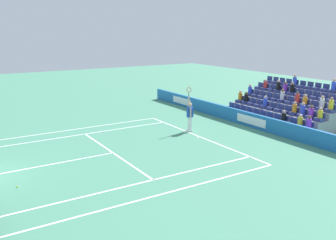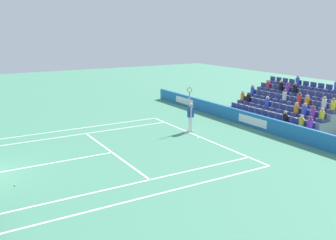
# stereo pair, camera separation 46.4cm
# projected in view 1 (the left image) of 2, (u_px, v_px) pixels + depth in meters

# --- Properties ---
(line_baseline) EXTENTS (10.97, 0.10, 0.01)m
(line_baseline) POSITION_uv_depth(u_px,v_px,m) (200.00, 137.00, 21.64)
(line_baseline) COLOR white
(line_baseline) RESTS_ON ground
(line_service) EXTENTS (8.23, 0.10, 0.01)m
(line_service) POSITION_uv_depth(u_px,v_px,m) (113.00, 153.00, 18.81)
(line_service) COLOR white
(line_service) RESTS_ON ground
(line_centre_service) EXTENTS (0.10, 6.40, 0.01)m
(line_centre_service) POSITION_uv_depth(u_px,v_px,m) (49.00, 165.00, 17.17)
(line_centre_service) COLOR white
(line_centre_service) RESTS_ON ground
(line_singles_sideline_left) EXTENTS (0.10, 11.89, 0.01)m
(line_singles_sideline_left) POSITION_uv_depth(u_px,v_px,m) (78.00, 135.00, 21.97)
(line_singles_sideline_left) COLOR white
(line_singles_sideline_left) RESTS_ON ground
(line_singles_sideline_right) EXTENTS (0.10, 11.89, 0.01)m
(line_singles_sideline_right) POSITION_uv_depth(u_px,v_px,m) (144.00, 182.00, 15.19)
(line_singles_sideline_right) COLOR white
(line_singles_sideline_right) RESTS_ON ground
(line_doubles_sideline_left) EXTENTS (0.10, 11.89, 0.01)m
(line_doubles_sideline_left) POSITION_uv_depth(u_px,v_px,m) (70.00, 130.00, 23.10)
(line_doubles_sideline_left) COLOR white
(line_doubles_sideline_left) RESTS_ON ground
(line_doubles_sideline_right) EXTENTS (0.10, 11.89, 0.01)m
(line_doubles_sideline_right) POSITION_uv_depth(u_px,v_px,m) (161.00, 194.00, 14.06)
(line_doubles_sideline_right) COLOR white
(line_doubles_sideline_right) RESTS_ON ground
(line_centre_mark) EXTENTS (0.10, 0.20, 0.01)m
(line_centre_mark) POSITION_uv_depth(u_px,v_px,m) (198.00, 137.00, 21.59)
(line_centre_mark) COLOR white
(line_centre_mark) RESTS_ON ground
(sponsor_barrier) EXTENTS (23.66, 0.22, 0.91)m
(sponsor_barrier) POSITION_uv_depth(u_px,v_px,m) (252.00, 120.00, 23.67)
(sponsor_barrier) COLOR #1E66AD
(sponsor_barrier) RESTS_ON ground
(tennis_player) EXTENTS (0.51, 0.40, 2.85)m
(tennis_player) POSITION_uv_depth(u_px,v_px,m) (190.00, 115.00, 22.63)
(tennis_player) COLOR white
(tennis_player) RESTS_ON ground
(stadium_stand) EXTENTS (7.44, 4.75, 3.02)m
(stadium_stand) POSITION_uv_depth(u_px,v_px,m) (290.00, 108.00, 25.41)
(stadium_stand) COLOR gray
(stadium_stand) RESTS_ON ground
(loose_tennis_ball) EXTENTS (0.07, 0.07, 0.07)m
(loose_tennis_ball) POSITION_uv_depth(u_px,v_px,m) (17.00, 187.00, 14.70)
(loose_tennis_ball) COLOR #D1E533
(loose_tennis_ball) RESTS_ON ground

